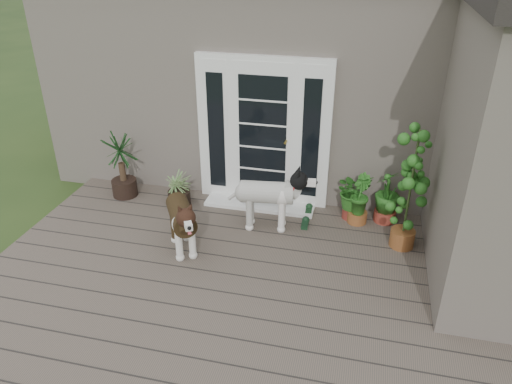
# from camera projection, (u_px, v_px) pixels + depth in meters

# --- Properties ---
(deck) EXTENTS (6.20, 4.60, 0.12)m
(deck) POSITION_uv_depth(u_px,v_px,m) (237.00, 298.00, 5.46)
(deck) COLOR #6B5B4C
(deck) RESTS_ON ground
(house_main) EXTENTS (7.40, 4.00, 3.10)m
(house_main) POSITION_uv_depth(u_px,v_px,m) (301.00, 72.00, 8.40)
(house_main) COLOR #665E54
(house_main) RESTS_ON ground
(door_unit) EXTENTS (1.90, 0.14, 2.15)m
(door_unit) POSITION_uv_depth(u_px,v_px,m) (263.00, 133.00, 6.85)
(door_unit) COLOR white
(door_unit) RESTS_ON deck
(door_step) EXTENTS (1.60, 0.40, 0.05)m
(door_step) POSITION_uv_depth(u_px,v_px,m) (260.00, 204.00, 7.18)
(door_step) COLOR white
(door_step) RESTS_ON deck
(brindle_dog) EXTENTS (0.80, 0.98, 0.76)m
(brindle_dog) POSITION_uv_depth(u_px,v_px,m) (182.00, 224.00, 6.02)
(brindle_dog) COLOR #3C2B15
(brindle_dog) RESTS_ON deck
(white_dog) EXTENTS (0.99, 0.52, 0.79)m
(white_dog) POSITION_uv_depth(u_px,v_px,m) (267.00, 202.00, 6.49)
(white_dog) COLOR white
(white_dog) RESTS_ON deck
(spider_plant) EXTENTS (0.69, 0.69, 0.58)m
(spider_plant) POSITION_uv_depth(u_px,v_px,m) (179.00, 187.00, 7.10)
(spider_plant) COLOR #8B9C60
(spider_plant) RESTS_ON deck
(yucca) EXTENTS (0.79, 0.79, 1.03)m
(yucca) POSITION_uv_depth(u_px,v_px,m) (122.00, 165.00, 7.24)
(yucca) COLOR black
(yucca) RESTS_ON deck
(herb_a) EXTENTS (0.67, 0.67, 0.63)m
(herb_a) POSITION_uv_depth(u_px,v_px,m) (352.00, 198.00, 6.74)
(herb_a) COLOR #245217
(herb_a) RESTS_ON deck
(herb_b) EXTENTS (0.39, 0.39, 0.51)m
(herb_b) POSITION_uv_depth(u_px,v_px,m) (358.00, 206.00, 6.67)
(herb_b) COLOR #255B1A
(herb_b) RESTS_ON deck
(herb_c) EXTENTS (0.57, 0.57, 0.63)m
(herb_c) POSITION_uv_depth(u_px,v_px,m) (387.00, 201.00, 6.67)
(herb_c) COLOR #1A4C15
(herb_c) RESTS_ON deck
(sapling) EXTENTS (0.49, 0.49, 1.64)m
(sapling) POSITION_uv_depth(u_px,v_px,m) (410.00, 189.00, 5.89)
(sapling) COLOR #275B1A
(sapling) RESTS_ON deck
(clog_left) EXTENTS (0.13, 0.27, 0.08)m
(clog_left) POSITION_uv_depth(u_px,v_px,m) (305.00, 223.00, 6.68)
(clog_left) COLOR black
(clog_left) RESTS_ON deck
(clog_right) EXTENTS (0.14, 0.28, 0.08)m
(clog_right) POSITION_uv_depth(u_px,v_px,m) (309.00, 210.00, 7.00)
(clog_right) COLOR #143319
(clog_right) RESTS_ON deck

